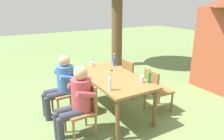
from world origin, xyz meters
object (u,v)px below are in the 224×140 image
at_px(cup_white, 92,64).
at_px(backpack_by_near_side, 89,77).
at_px(chair_near_left, 68,89).
at_px(bottle_green, 149,76).
at_px(chair_far_right, 156,88).
at_px(person_in_plaid_shirt, 62,82).
at_px(bottle_clear, 110,83).
at_px(cup_glass, 142,79).
at_px(person_in_white_shirt, 77,99).
at_px(dining_table, 112,80).
at_px(table_knife, 109,71).
at_px(chair_far_left, 132,76).
at_px(chair_near_right, 84,107).
at_px(bottle_blue, 114,60).

height_order(cup_white, backpack_by_near_side, cup_white).
bearing_deg(chair_near_left, bottle_green, 47.92).
distance_m(chair_far_right, person_in_plaid_shirt, 1.82).
distance_m(bottle_clear, cup_glass, 0.66).
relative_size(person_in_white_shirt, bottle_green, 4.35).
bearing_deg(cup_white, dining_table, 3.81).
distance_m(dining_table, table_knife, 0.30).
relative_size(chair_near_left, person_in_white_shirt, 0.74).
xyz_separation_m(chair_far_left, cup_glass, (0.95, -0.46, 0.32)).
xyz_separation_m(chair_near_right, person_in_white_shirt, (0.00, -0.11, 0.17)).
bearing_deg(backpack_by_near_side, bottle_blue, 12.16).
xyz_separation_m(chair_near_right, chair_far_left, (-0.81, 1.51, 0.00)).
distance_m(chair_near_left, chair_far_right, 1.71).
xyz_separation_m(chair_far_right, person_in_plaid_shirt, (-0.81, -1.62, 0.17)).
xyz_separation_m(chair_near_left, chair_far_right, (0.82, 1.51, 0.00)).
relative_size(chair_far_right, bottle_blue, 3.14).
xyz_separation_m(chair_near_right, chair_far_right, (-0.00, 1.51, 0.00)).
bearing_deg(table_knife, chair_near_left, -99.58).
bearing_deg(bottle_clear, cup_white, 167.44).
relative_size(chair_near_left, bottle_clear, 2.94).
xyz_separation_m(cup_white, cup_glass, (1.35, 0.35, 0.01)).
relative_size(cup_white, table_knife, 0.36).
xyz_separation_m(chair_near_left, table_knife, (0.14, 0.84, 0.27)).
height_order(dining_table, chair_far_right, chair_far_right).
bearing_deg(chair_near_right, person_in_plaid_shirt, -172.33).
relative_size(chair_far_right, bottle_clear, 2.94).
xyz_separation_m(dining_table, bottle_blue, (-0.56, 0.38, 0.21)).
height_order(chair_near_right, chair_near_left, same).
xyz_separation_m(bottle_clear, cup_white, (-1.37, 0.31, -0.08)).
bearing_deg(cup_glass, chair_near_right, -97.33).
bearing_deg(chair_near_right, bottle_green, 79.30).
bearing_deg(bottle_clear, table_knife, 151.45).
xyz_separation_m(chair_far_left, cup_white, (-0.41, -0.81, 0.31)).
distance_m(chair_far_right, cup_glass, 0.58).
xyz_separation_m(chair_near_left, person_in_plaid_shirt, (0.00, -0.11, 0.17)).
distance_m(chair_far_right, table_knife, 0.98).
relative_size(dining_table, table_knife, 7.62).
distance_m(chair_near_right, table_knife, 1.11).
distance_m(chair_far_right, bottle_green, 0.57).
bearing_deg(bottle_blue, dining_table, -34.05).
xyz_separation_m(dining_table, cup_white, (-0.81, -0.05, 0.13)).
distance_m(cup_white, backpack_by_near_side, 0.95).
height_order(chair_near_left, person_in_white_shirt, person_in_white_shirt).
relative_size(dining_table, cup_glass, 16.43).
bearing_deg(dining_table, backpack_by_near_side, 173.60).
bearing_deg(bottle_blue, table_knife, -44.66).
distance_m(bottle_clear, cup_white, 1.41).
xyz_separation_m(bottle_clear, table_knife, (-0.83, 0.45, -0.12)).
distance_m(chair_near_left, cup_white, 0.87).
height_order(cup_glass, table_knife, cup_glass).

